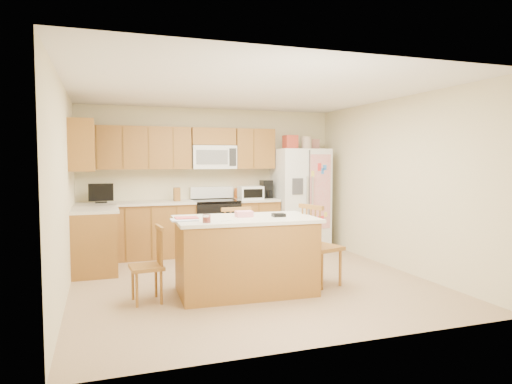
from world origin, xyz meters
name	(u,v)px	position (x,y,z in m)	size (l,w,h in m)	color
ground	(250,281)	(0.00, 0.00, 0.00)	(4.50, 4.50, 0.00)	#947554
room_shell	(250,172)	(0.00, 0.00, 1.44)	(4.60, 4.60, 2.52)	beige
cabinetry	(158,203)	(-0.98, 1.79, 0.91)	(3.36, 1.56, 2.15)	#92571E
stove	(215,226)	(0.00, 1.94, 0.47)	(0.76, 0.65, 1.13)	black
refrigerator	(300,198)	(1.57, 1.87, 0.92)	(0.90, 0.79, 2.04)	white
island	(245,255)	(-0.22, -0.48, 0.46)	(1.75, 1.04, 1.00)	#92571E
windsor_chair_left	(148,266)	(-1.36, -0.49, 0.41)	(0.38, 0.40, 0.86)	#92571E
windsor_chair_back	(233,245)	(-0.18, 0.17, 0.47)	(0.43, 0.41, 0.98)	#92571E
windsor_chair_right	(320,247)	(0.78, -0.48, 0.49)	(0.54, 0.55, 1.04)	#92571E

